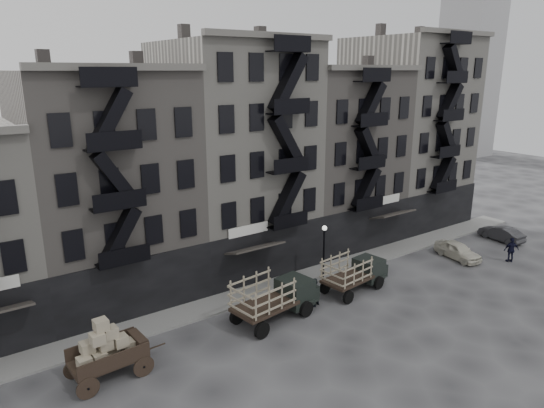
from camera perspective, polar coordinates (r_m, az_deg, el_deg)
ground at (r=32.89m, az=5.02°, el=-11.77°), size 140.00×140.00×0.00m
sidewalk at (r=35.50m, az=1.07°, el=-9.43°), size 55.00×2.50×0.15m
building_midwest at (r=34.09m, az=-18.87°, el=1.89°), size 10.00×11.35×16.20m
building_center at (r=37.82m, az=-4.34°, el=5.52°), size 10.00×11.35×18.20m
building_mideast at (r=43.89m, az=6.99°, el=5.51°), size 10.00×11.35×16.20m
building_east at (r=50.87m, az=15.54°, el=8.15°), size 10.00×11.35×19.20m
lamp_post at (r=35.38m, az=6.14°, el=-4.85°), size 0.36×0.36×4.28m
wagon at (r=26.36m, az=-19.09°, el=-15.39°), size 4.02×2.33×3.30m
stake_truck_west at (r=30.36m, az=0.34°, el=-10.52°), size 6.24×3.15×3.01m
stake_truck_east at (r=34.64m, az=9.71°, el=-7.64°), size 5.63×2.79×2.72m
car_east at (r=42.84m, az=21.01°, el=-5.13°), size 2.19×4.27×1.39m
car_far at (r=48.82m, az=25.37°, el=-3.16°), size 1.76×4.15×1.33m
pedestrian_mid at (r=32.38m, az=4.92°, el=-10.32°), size 1.11×0.98×1.93m
policeman at (r=43.72m, az=26.32°, el=-4.85°), size 1.29×1.06×2.06m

